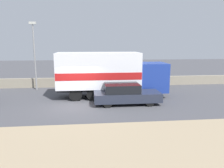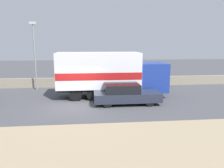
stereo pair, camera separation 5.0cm
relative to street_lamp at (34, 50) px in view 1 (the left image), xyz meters
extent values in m
plane|color=#47474C|center=(4.03, -5.45, -3.47)|extent=(80.00, 80.00, 0.00)
cube|color=#9E896B|center=(4.03, -11.55, -3.45)|extent=(60.00, 4.97, 0.04)
cube|color=gray|center=(4.03, 1.03, -3.04)|extent=(60.00, 0.35, 0.87)
cylinder|color=gray|center=(0.00, 0.00, -0.66)|extent=(0.14, 0.14, 5.63)
cube|color=beige|center=(0.00, 0.00, 2.31)|extent=(0.56, 0.28, 0.20)
cube|color=navy|center=(9.54, -3.31, -1.96)|extent=(2.11, 2.23, 2.19)
cube|color=black|center=(10.58, -3.31, -1.53)|extent=(0.06, 1.90, 0.96)
cube|color=#2D2D33|center=(5.40, -3.31, -2.80)|extent=(6.16, 1.32, 0.25)
cube|color=white|center=(5.40, -3.31, -1.37)|extent=(6.16, 2.40, 2.61)
cube|color=red|center=(5.40, -3.31, -1.70)|extent=(6.13, 2.42, 0.52)
cylinder|color=black|center=(9.54, -2.37, -3.01)|extent=(0.92, 0.28, 0.92)
cylinder|color=black|center=(9.54, -4.26, -3.01)|extent=(0.92, 0.28, 0.92)
cylinder|color=black|center=(3.71, -2.37, -3.01)|extent=(0.92, 0.28, 0.92)
cylinder|color=black|center=(3.71, -4.26, -3.01)|extent=(0.92, 0.28, 0.92)
cylinder|color=black|center=(4.94, -2.37, -3.01)|extent=(0.92, 0.28, 0.92)
cylinder|color=black|center=(4.94, -4.26, -3.01)|extent=(0.92, 0.28, 0.92)
cube|color=#282D3D|center=(7.24, -5.41, -2.95)|extent=(4.49, 1.79, 0.59)
cube|color=black|center=(6.88, -5.41, -2.36)|extent=(2.33, 1.65, 0.57)
cylinder|color=black|center=(8.63, -4.63, -3.17)|extent=(0.61, 0.20, 0.61)
cylinder|color=black|center=(8.63, -6.19, -3.17)|extent=(0.61, 0.20, 0.61)
cylinder|color=black|center=(5.85, -4.63, -3.17)|extent=(0.61, 0.20, 0.61)
cylinder|color=black|center=(5.85, -6.19, -3.17)|extent=(0.61, 0.20, 0.61)
camera|label=1|loc=(4.71, -19.70, 0.62)|focal=35.00mm
camera|label=2|loc=(4.76, -19.70, 0.62)|focal=35.00mm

